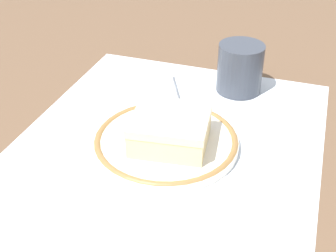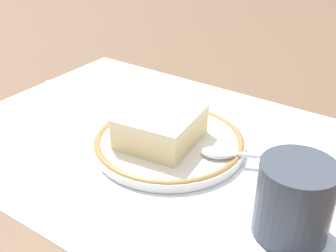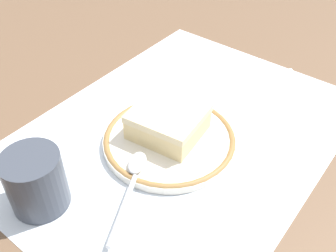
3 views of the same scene
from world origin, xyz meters
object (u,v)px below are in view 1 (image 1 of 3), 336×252
object	(u,v)px
spoon	(177,101)
plate	(168,141)
cake_slice	(170,130)
napkin	(53,247)
cup	(240,71)

from	to	relation	value
spoon	plate	bearing A→B (deg)	-169.84
plate	cake_slice	bearing A→B (deg)	-142.23
spoon	napkin	xyz separation A→B (m)	(-0.29, 0.04, -0.01)
cake_slice	spoon	bearing A→B (deg)	12.59
plate	cup	xyz separation A→B (m)	(0.18, -0.06, 0.03)
cup	spoon	bearing A→B (deg)	140.93
spoon	napkin	distance (m)	0.29
cake_slice	cup	size ratio (longest dim) A/B	1.38
cake_slice	spoon	world-z (taller)	cake_slice
cup	napkin	world-z (taller)	cup
plate	cup	size ratio (longest dim) A/B	2.48
cup	napkin	distance (m)	0.39
plate	cake_slice	xyz separation A→B (m)	(-0.01, -0.01, 0.02)
napkin	plate	bearing A→B (deg)	-14.92
plate	napkin	world-z (taller)	plate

